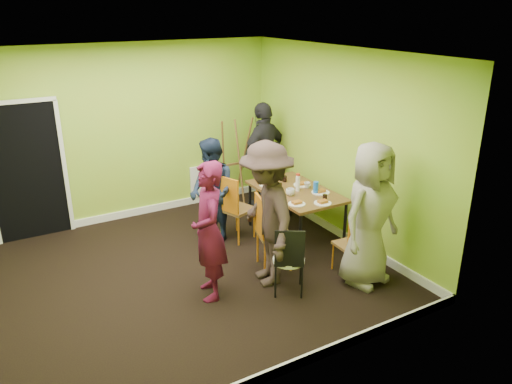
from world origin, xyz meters
The scene contains 28 objects.
ground centered at (0.00, 0.00, 0.00)m, with size 5.00×5.00×0.00m, color black.
room_walls centered at (-0.02, 0.04, 0.99)m, with size 5.04×4.54×2.82m.
dining_table centered at (1.90, 0.23, 0.70)m, with size 0.90×1.50×0.75m.
chair_left_far centered at (1.04, 0.59, 0.57)m, with size 0.54×0.53×1.01m.
chair_left_near centered at (1.05, -0.38, 0.57)m, with size 0.52×0.51×1.02m.
chair_back_end centered at (2.09, 1.36, 0.81)m, with size 0.52×0.60×1.15m.
chair_front_end centered at (1.90, -1.09, 0.47)m, with size 0.37×0.37×0.84m.
chair_bentwood centered at (0.92, -1.07, 0.50)m, with size 0.48×0.48×0.90m.
easel centered at (1.77, 1.89, 0.76)m, with size 0.61×0.58×1.53m.
plate_near_left centered at (1.63, 0.64, 0.76)m, with size 0.22×0.22×0.01m, color white.
plate_near_right centered at (1.59, -0.24, 0.76)m, with size 0.24×0.24×0.01m, color white.
plate_far_back centered at (1.97, 0.82, 0.76)m, with size 0.21×0.21×0.01m, color white.
plate_far_front centered at (1.92, -0.39, 0.76)m, with size 0.24×0.24×0.01m, color white.
plate_wall_back centered at (2.10, 0.36, 0.76)m, with size 0.26×0.26×0.01m, color white.
plate_wall_front centered at (2.15, -0.04, 0.76)m, with size 0.26×0.26×0.01m, color white.
thermos centered at (1.91, 0.19, 0.87)m, with size 0.06×0.06×0.24m, color white.
blue_bottle centered at (2.07, -0.02, 0.84)m, with size 0.08×0.08×0.18m, color blue.
orange_bottle centered at (1.75, 0.43, 0.79)m, with size 0.03×0.03×0.07m, color orange.
glass_mid centered at (1.73, 0.41, 0.79)m, with size 0.07×0.07×0.08m, color black.
glass_back centered at (1.96, 0.63, 0.80)m, with size 0.07×0.07×0.09m, color black.
glass_front centered at (2.01, -0.32, 0.80)m, with size 0.06×0.06×0.09m, color black.
cup_a centered at (1.71, 0.09, 0.80)m, with size 0.13×0.13×0.10m, color white.
cup_b centered at (2.09, 0.22, 0.79)m, with size 0.10×0.10×0.09m, color white.
person_standing centered at (0.09, -0.61, 0.85)m, with size 0.62×0.41×1.70m, color #520E2D.
person_left_far centered at (0.78, 0.75, 0.78)m, with size 0.75×0.59×1.55m, color #162037.
person_left_near centered at (0.85, -0.66, 0.92)m, with size 1.19×0.68×1.84m, color #312421.
person_back_end centered at (2.12, 1.51, 0.91)m, with size 1.07×0.45×1.83m, color #222127.
person_front_end centered at (1.94, -1.30, 0.92)m, with size 0.90×0.58×1.83m, color gray.
Camera 1 is at (-2.07, -5.44, 3.33)m, focal length 35.00 mm.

